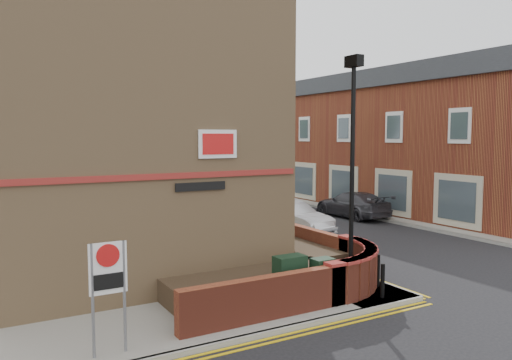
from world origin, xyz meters
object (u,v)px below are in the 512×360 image
Objects in this scene: zone_sign at (108,277)px; lamppost at (352,173)px; utility_cabinet_large at (290,279)px; silver_car_near at (289,217)px.

lamppost is at bearing 6.07° from zone_sign.
utility_cabinet_large is 4.86m from zone_sign.
zone_sign is at bearing -173.93° from lamppost.
utility_cabinet_large is 0.27× the size of silver_car_near.
utility_cabinet_large is at bearing -133.69° from silver_car_near.
utility_cabinet_large is 0.55× the size of zone_sign.
zone_sign is 0.50× the size of silver_car_near.
lamppost reaches higher than silver_car_near.
lamppost reaches higher than utility_cabinet_large.
silver_car_near is (5.30, 8.03, 0.01)m from utility_cabinet_large.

